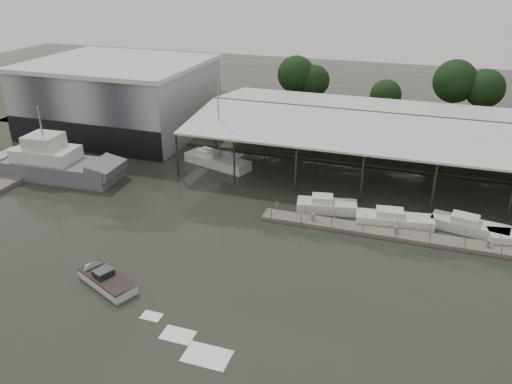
% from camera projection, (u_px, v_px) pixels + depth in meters
% --- Properties ---
extents(ground, '(200.00, 200.00, 0.00)m').
position_uv_depth(ground, '(218.00, 265.00, 42.60)').
color(ground, '#252A22').
rests_on(ground, ground).
extents(land_strip_far, '(140.00, 30.00, 0.30)m').
position_uv_depth(land_strip_far, '(320.00, 125.00, 78.65)').
color(land_strip_far, '#3D4232').
rests_on(land_strip_far, ground).
extents(land_strip_west, '(20.00, 40.00, 0.30)m').
position_uv_depth(land_strip_west, '(59.00, 122.00, 79.93)').
color(land_strip_west, '#3D4232').
rests_on(land_strip_west, ground).
extents(storage_warehouse, '(24.50, 20.50, 10.50)m').
position_uv_depth(storage_warehouse, '(120.00, 96.00, 74.22)').
color(storage_warehouse, '#9EA3A8').
rests_on(storage_warehouse, ground).
extents(covered_boat_shed, '(58.24, 24.00, 6.96)m').
position_uv_depth(covered_boat_shed, '(439.00, 123.00, 59.16)').
color(covered_boat_shed, white).
rests_on(covered_boat_shed, ground).
extents(trawler_dock, '(3.00, 18.00, 0.50)m').
position_uv_depth(trawler_dock, '(42.00, 164.00, 63.22)').
color(trawler_dock, '#656159').
rests_on(trawler_dock, ground).
extents(floating_dock, '(28.00, 2.00, 1.40)m').
position_uv_depth(floating_dock, '(407.00, 236.00, 46.77)').
color(floating_dock, '#656159').
rests_on(floating_dock, ground).
extents(grey_trawler, '(16.48, 5.89, 8.84)m').
position_uv_depth(grey_trawler, '(56.00, 164.00, 59.51)').
color(grey_trawler, slate).
rests_on(grey_trawler, ground).
extents(white_sailboat, '(9.31, 5.10, 12.86)m').
position_uv_depth(white_sailboat, '(216.00, 161.00, 63.12)').
color(white_sailboat, silver).
rests_on(white_sailboat, ground).
extents(speedboat_underway, '(16.33, 8.35, 2.00)m').
position_uv_depth(speedboat_underway, '(104.00, 278.00, 40.20)').
color(speedboat_underway, silver).
rests_on(speedboat_underway, ground).
extents(moored_cruiser_0, '(6.39, 3.21, 1.70)m').
position_uv_depth(moored_cruiser_0, '(326.00, 205.00, 51.70)').
color(moored_cruiser_0, silver).
rests_on(moored_cruiser_0, ground).
extents(moored_cruiser_1, '(7.63, 3.15, 1.70)m').
position_uv_depth(moored_cruiser_1, '(394.00, 220.00, 48.87)').
color(moored_cruiser_1, silver).
rests_on(moored_cruiser_1, ground).
extents(moored_cruiser_2, '(7.36, 3.60, 1.70)m').
position_uv_depth(moored_cruiser_2, '(469.00, 226.00, 47.73)').
color(moored_cruiser_2, silver).
rests_on(moored_cruiser_2, ground).
extents(horizon_tree_line, '(67.08, 11.13, 10.03)m').
position_uv_depth(horizon_tree_line, '(483.00, 91.00, 75.08)').
color(horizon_tree_line, '#2F2114').
rests_on(horizon_tree_line, ground).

